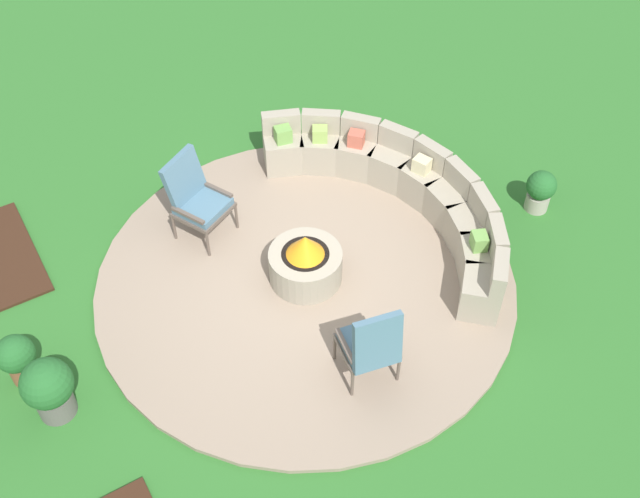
{
  "coord_description": "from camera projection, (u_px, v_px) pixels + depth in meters",
  "views": [
    {
      "loc": [
        5.3,
        -2.95,
        7.09
      ],
      "look_at": [
        0.0,
        0.2,
        0.45
      ],
      "focal_mm": 43.21,
      "sensor_mm": 36.0,
      "label": 1
    }
  ],
  "objects": [
    {
      "name": "curved_stone_bench",
      "position": [
        402.0,
        191.0,
        9.83
      ],
      "size": [
        3.98,
        1.85,
        0.8
      ],
      "color": "#9E937F",
      "rests_on": "patio_circle"
    },
    {
      "name": "lounge_chair_front_right",
      "position": [
        371.0,
        344.0,
        7.91
      ],
      "size": [
        0.68,
        0.65,
        1.1
      ],
      "rotation": [
        0.0,
        0.0,
        7.68
      ],
      "color": "brown",
      "rests_on": "patio_circle"
    },
    {
      "name": "potted_plant_1",
      "position": [
        17.0,
        358.0,
        8.1
      ],
      "size": [
        0.42,
        0.42,
        0.65
      ],
      "color": "brown",
      "rests_on": "ground_plane"
    },
    {
      "name": "potted_plant_0",
      "position": [
        49.0,
        388.0,
        7.78
      ],
      "size": [
        0.54,
        0.54,
        0.78
      ],
      "color": "#605B56",
      "rests_on": "ground_plane"
    },
    {
      "name": "lounge_chair_front_left",
      "position": [
        196.0,
        197.0,
        9.4
      ],
      "size": [
        0.81,
        0.83,
        1.14
      ],
      "rotation": [
        0.0,
        0.0,
        5.17
      ],
      "color": "brown",
      "rests_on": "patio_circle"
    },
    {
      "name": "potted_plant_2",
      "position": [
        540.0,
        190.0,
        9.94
      ],
      "size": [
        0.39,
        0.39,
        0.6
      ],
      "color": "#A89E8E",
      "rests_on": "ground_plane"
    },
    {
      "name": "fire_pit",
      "position": [
        305.0,
        262.0,
        9.08
      ],
      "size": [
        0.88,
        0.88,
        0.7
      ],
      "color": "#9E937F",
      "rests_on": "patio_circle"
    },
    {
      "name": "patio_circle",
      "position": [
        306.0,
        279.0,
        9.3
      ],
      "size": [
        5.04,
        5.04,
        0.06
      ],
      "primitive_type": "cylinder",
      "color": "gray",
      "rests_on": "ground_plane"
    },
    {
      "name": "ground_plane",
      "position": [
        306.0,
        280.0,
        9.32
      ],
      "size": [
        24.0,
        24.0,
        0.0
      ],
      "primitive_type": "plane",
      "color": "#2D6B28"
    }
  ]
}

